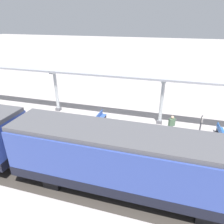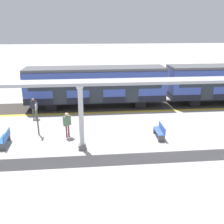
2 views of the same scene
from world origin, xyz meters
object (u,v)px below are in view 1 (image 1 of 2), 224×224
(canopy_pillar_second, at_px, (162,102))
(passenger_by_the_benches, at_px, (172,123))
(bench_near_end, at_px, (101,117))
(canopy_pillar_third, at_px, (56,91))
(bench_mid_platform, at_px, (221,131))
(train_near_carriage, at_px, (127,162))
(passenger_waiting_near_edge, at_px, (221,160))
(platform_info_sign, at_px, (200,127))

(canopy_pillar_second, xyz_separation_m, passenger_by_the_benches, (-1.79, -0.96, -0.92))
(canopy_pillar_second, relative_size, bench_near_end, 2.56)
(canopy_pillar_third, xyz_separation_m, bench_mid_platform, (-0.94, -14.33, -1.51))
(train_near_carriage, height_order, passenger_waiting_near_edge, train_near_carriage)
(train_near_carriage, height_order, bench_mid_platform, train_near_carriage)
(train_near_carriage, relative_size, canopy_pillar_second, 3.09)
(bench_near_end, distance_m, passenger_by_the_benches, 5.96)
(canopy_pillar_second, relative_size, platform_info_sign, 1.76)
(train_near_carriage, xyz_separation_m, bench_near_end, (7.02, 3.83, -1.39))
(canopy_pillar_second, distance_m, bench_near_end, 5.30)
(canopy_pillar_second, xyz_separation_m, platform_info_sign, (-2.34, -2.89, -0.63))
(train_near_carriage, xyz_separation_m, passenger_waiting_near_edge, (2.64, -4.87, -0.81))
(canopy_pillar_second, xyz_separation_m, bench_mid_platform, (-0.94, -4.60, -1.51))
(canopy_pillar_third, bearing_deg, canopy_pillar_second, -90.00)
(platform_info_sign, bearing_deg, passenger_by_the_benches, 74.05)
(canopy_pillar_third, bearing_deg, platform_info_sign, -100.52)
(platform_info_sign, bearing_deg, train_near_carriage, 145.66)
(train_near_carriage, height_order, bench_near_end, train_near_carriage)
(canopy_pillar_third, relative_size, passenger_waiting_near_edge, 2.38)
(bench_near_end, xyz_separation_m, bench_mid_platform, (0.23, -9.54, 0.00))
(canopy_pillar_third, distance_m, bench_near_end, 5.17)
(passenger_by_the_benches, bearing_deg, platform_info_sign, -105.95)
(canopy_pillar_third, height_order, passenger_waiting_near_edge, canopy_pillar_third)
(passenger_by_the_benches, bearing_deg, bench_near_end, 84.05)
(canopy_pillar_third, xyz_separation_m, passenger_waiting_near_edge, (-5.56, -13.49, -0.94))
(train_near_carriage, height_order, canopy_pillar_third, canopy_pillar_third)
(canopy_pillar_second, distance_m, passenger_waiting_near_edge, 6.77)
(canopy_pillar_third, bearing_deg, passenger_by_the_benches, -99.51)
(bench_mid_platform, relative_size, passenger_waiting_near_edge, 0.93)
(train_near_carriage, bearing_deg, bench_near_end, 28.59)
(train_near_carriage, distance_m, bench_near_end, 8.12)
(train_near_carriage, bearing_deg, bench_mid_platform, -38.19)
(bench_mid_platform, bearing_deg, passenger_by_the_benches, 103.12)
(bench_near_end, bearing_deg, passenger_waiting_near_edge, -116.75)
(bench_mid_platform, height_order, platform_info_sign, platform_info_sign)
(canopy_pillar_second, height_order, bench_mid_platform, canopy_pillar_second)
(bench_near_end, relative_size, passenger_waiting_near_edge, 0.93)
(bench_near_end, height_order, passenger_by_the_benches, passenger_by_the_benches)
(platform_info_sign, bearing_deg, bench_near_end, 81.52)
(canopy_pillar_third, distance_m, passenger_by_the_benches, 10.88)
(train_near_carriage, distance_m, canopy_pillar_third, 11.90)
(platform_info_sign, bearing_deg, canopy_pillar_third, 79.48)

